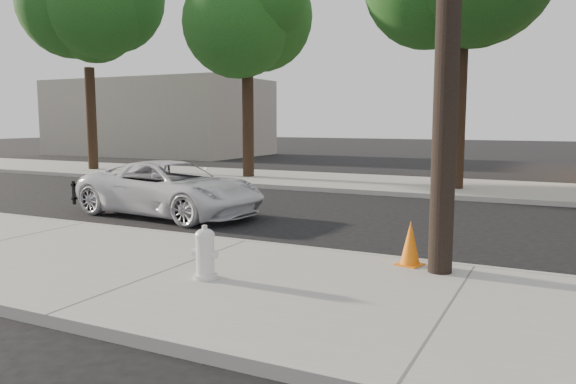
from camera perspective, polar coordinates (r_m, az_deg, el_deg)
The scene contains 10 objects.
ground at distance 12.12m, azimuth 0.80°, elevation -3.75°, with size 120.00×120.00×0.00m, color black.
near_sidewalk at distance 8.53m, azimuth -11.93°, elevation -8.13°, with size 90.00×4.40×0.15m, color gray.
far_sidewalk at distance 20.03m, azimuth 11.39°, elevation 0.70°, with size 90.00×5.00×0.15m, color gray.
curb_near at distance 10.29m, azimuth -4.29°, elevation -5.34°, with size 90.00×0.12×0.16m, color #9E9B93.
building_far at distance 39.71m, azimuth -12.96°, elevation 7.35°, with size 14.00×8.00×5.00m, color gray.
tree_a at distance 26.86m, azimuth -19.65°, elevation 15.88°, with size 4.65×4.50×9.00m.
tree_b at distance 22.08m, azimuth -3.93°, elevation 17.25°, with size 4.34×4.20×8.45m.
police_cruiser at distance 14.02m, azimuth -11.79°, elevation 0.36°, with size 2.22×4.82×1.34m, color silver.
fire_hydrant at distance 7.85m, azimuth -8.42°, elevation -6.29°, with size 0.37×0.34×0.70m.
traffic_cone at distance 8.67m, azimuth 12.32°, elevation -5.15°, with size 0.43×0.43×0.68m.
Camera 1 is at (5.15, -10.73, 2.32)m, focal length 35.00 mm.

